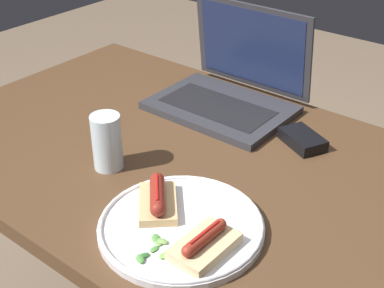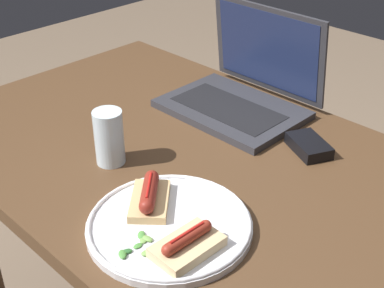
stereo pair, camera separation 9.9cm
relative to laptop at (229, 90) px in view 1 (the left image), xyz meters
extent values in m
cube|color=#4C331E|center=(0.05, -0.25, -0.06)|extent=(1.21, 0.76, 0.04)
cylinder|color=#4C331E|center=(-0.47, 0.04, -0.45)|extent=(0.06, 0.06, 0.73)
cube|color=#2D2D33|center=(0.00, -0.04, -0.04)|extent=(0.34, 0.24, 0.02)
cube|color=black|center=(0.00, -0.05, -0.03)|extent=(0.28, 0.13, 0.00)
cube|color=#2D2D33|center=(0.00, 0.09, 0.09)|extent=(0.34, 0.03, 0.22)
cube|color=#192347|center=(0.00, 0.09, 0.09)|extent=(0.30, 0.02, 0.20)
cylinder|color=silver|center=(0.21, -0.45, -0.04)|extent=(0.29, 0.29, 0.01)
torus|color=silver|center=(0.21, -0.45, -0.03)|extent=(0.29, 0.29, 0.01)
cube|color=tan|center=(0.15, -0.44, -0.02)|extent=(0.13, 0.13, 0.02)
cylinder|color=maroon|center=(0.15, -0.44, 0.00)|extent=(0.08, 0.08, 0.03)
sphere|color=maroon|center=(0.12, -0.41, 0.00)|extent=(0.03, 0.03, 0.03)
sphere|color=maroon|center=(0.18, -0.47, 0.00)|extent=(0.03, 0.03, 0.03)
cylinder|color=red|center=(0.15, -0.44, 0.01)|extent=(0.06, 0.06, 0.00)
cube|color=#D6B784|center=(0.29, -0.48, -0.02)|extent=(0.07, 0.12, 0.02)
cylinder|color=maroon|center=(0.29, -0.48, 0.00)|extent=(0.02, 0.09, 0.02)
sphere|color=maroon|center=(0.29, -0.52, 0.00)|extent=(0.02, 0.02, 0.02)
sphere|color=maroon|center=(0.29, -0.44, 0.00)|extent=(0.02, 0.02, 0.02)
cylinder|color=red|center=(0.29, -0.48, 0.01)|extent=(0.01, 0.07, 0.01)
ellipsoid|color=#2D662D|center=(0.22, -0.55, -0.03)|extent=(0.02, 0.02, 0.01)
ellipsoid|color=#4C8E3D|center=(0.22, -0.56, -0.03)|extent=(0.03, 0.02, 0.01)
ellipsoid|color=#709E4C|center=(0.22, -0.51, -0.03)|extent=(0.02, 0.03, 0.00)
ellipsoid|color=#709E4C|center=(0.25, -0.53, -0.03)|extent=(0.02, 0.03, 0.01)
ellipsoid|color=#709E4C|center=(0.22, -0.51, -0.03)|extent=(0.02, 0.02, 0.01)
ellipsoid|color=#4C8E3D|center=(0.22, -0.53, -0.03)|extent=(0.01, 0.02, 0.00)
ellipsoid|color=#4C8E3D|center=(0.21, -0.51, -0.03)|extent=(0.02, 0.02, 0.01)
cylinder|color=silver|center=(-0.03, -0.39, 0.02)|extent=(0.06, 0.06, 0.12)
cube|color=black|center=(0.24, -0.06, -0.03)|extent=(0.12, 0.10, 0.03)
camera|label=1|loc=(0.68, -1.01, 0.57)|focal=50.00mm
camera|label=2|loc=(0.76, -0.94, 0.57)|focal=50.00mm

